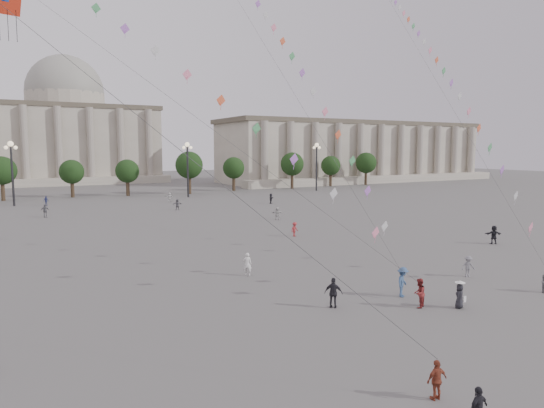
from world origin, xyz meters
TOP-DOWN VIEW (x-y plane):
  - ground at (0.00, 0.00)m, footprint 360.00×360.00m
  - hall_east at (75.00, 93.89)m, footprint 84.00×26.22m
  - hall_central at (0.00, 129.22)m, footprint 48.30×34.30m
  - tree_row at (0.00, 78.00)m, footprint 137.12×5.12m
  - lamp_post_mid_west at (-15.00, 70.00)m, footprint 2.00×0.90m
  - lamp_post_mid_east at (15.00, 70.00)m, footprint 2.00×0.90m
  - lamp_post_far_east at (45.00, 70.00)m, footprint 2.00×0.90m
  - person_crowd_0 at (-10.33, 68.00)m, footprint 1.01×0.75m
  - person_crowd_3 at (26.33, 10.83)m, footprint 1.80×1.22m
  - person_crowd_4 at (9.24, 63.23)m, footprint 1.69×1.03m
  - person_crowd_6 at (13.74, 3.58)m, footprint 1.17×0.92m
  - person_crowd_7 at (15.61, 35.73)m, footprint 1.57×1.25m
  - person_crowd_8 at (11.13, 23.94)m, footprint 1.13×0.85m
  - person_crowd_9 at (23.89, 52.63)m, footprint 1.55×1.47m
  - person_crowd_12 at (7.09, 52.13)m, footprint 1.61×0.72m
  - person_crowd_13 at (-0.45, 11.78)m, footprint 0.76×0.71m
  - person_crowd_16 at (-11.48, 52.93)m, footprint 1.11×0.51m
  - tourist_0 at (-2.03, -7.88)m, footprint 0.94×0.44m
  - tourist_1 at (0.84, 2.67)m, footprint 1.09×1.06m
  - kite_flyer_0 at (5.36, 0.25)m, footprint 1.08×1.01m
  - kite_flyer_1 at (6.02, 2.31)m, footprint 1.44×1.28m
  - hat_person at (7.39, -0.99)m, footprint 0.85×0.76m
  - dragon_kite at (-15.55, 9.23)m, footprint 8.01×9.24m
  - kite_train_east at (28.66, 23.70)m, footprint 25.90×46.88m

SIDE VIEW (x-z plane):
  - ground at x=0.00m, z-range 0.00..0.00m
  - person_crowd_8 at x=11.13m, z-range 0.00..1.56m
  - tourist_0 at x=-2.03m, z-range 0.00..1.56m
  - person_crowd_6 at x=13.74m, z-range 0.00..1.58m
  - person_crowd_0 at x=-10.33m, z-range 0.00..1.59m
  - hat_person at x=7.39m, z-range -0.04..1.65m
  - person_crowd_7 at x=15.61m, z-range 0.00..1.67m
  - person_crowd_12 at x=7.09m, z-range 0.00..1.68m
  - person_crowd_4 at x=9.24m, z-range 0.00..1.74m
  - person_crowd_9 at x=23.89m, z-range 0.00..1.75m
  - person_crowd_13 at x=-0.45m, z-range 0.00..1.75m
  - kite_flyer_0 at x=5.36m, z-range 0.00..1.78m
  - tourist_1 at x=0.84m, z-range 0.00..1.83m
  - person_crowd_16 at x=-11.48m, z-range 0.00..1.85m
  - person_crowd_3 at x=26.33m, z-range 0.00..1.86m
  - kite_flyer_1 at x=6.02m, z-range 0.00..1.94m
  - tree_row at x=0.00m, z-range 1.39..9.39m
  - lamp_post_mid_west at x=-15.00m, z-range 2.03..12.68m
  - lamp_post_mid_east at x=15.00m, z-range 2.03..12.68m
  - lamp_post_far_east at x=45.00m, z-range 2.03..12.68m
  - hall_east at x=75.00m, z-range -0.17..17.03m
  - hall_central at x=0.00m, z-range -3.52..31.98m
  - dragon_kite at x=-15.55m, z-range 2.61..29.59m
  - kite_train_east at x=28.66m, z-range -11.20..55.28m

